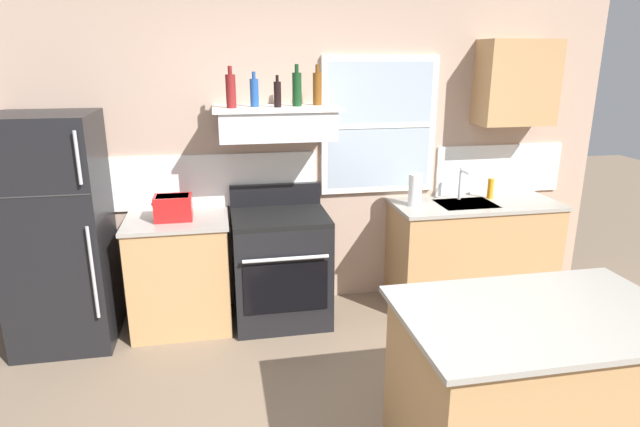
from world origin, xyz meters
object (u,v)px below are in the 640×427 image
bottle_balsamic_dark (277,94)px  stove_range (281,266)px  refrigerator (57,233)px  toaster (173,207)px  bottle_red_label_wine (231,90)px  kitchen_island (532,391)px  dish_soap_bottle (490,188)px  bottle_amber_wine (317,88)px  bottle_blue_liqueur (254,92)px  bottle_dark_green_wine (297,89)px  paper_towel_roll (415,190)px

bottle_balsamic_dark → stove_range: bearing=-103.3°
refrigerator → toaster: bearing=2.4°
bottle_red_label_wine → bottle_balsamic_dark: bearing=-0.8°
bottle_red_label_wine → kitchen_island: size_ratio=0.22×
dish_soap_bottle → stove_range: bearing=-175.8°
bottle_red_label_wine → bottle_balsamic_dark: 0.35m
bottle_amber_wine → kitchen_island: bearing=-70.3°
bottle_red_label_wine → bottle_amber_wine: 0.68m
dish_soap_bottle → bottle_blue_liqueur: bearing=-179.2°
bottle_balsamic_dark → bottle_amber_wine: 0.35m
bottle_balsamic_dark → bottle_amber_wine: bottle_amber_wine is taller
bottle_amber_wine → kitchen_island: (0.74, -2.07, -1.42)m
bottle_blue_liqueur → bottle_dark_green_wine: bearing=-1.9°
bottle_amber_wine → dish_soap_bottle: bottle_amber_wine is taller
kitchen_island → stove_range: bearing=119.4°
bottle_amber_wine → stove_range: bearing=-155.0°
refrigerator → bottle_blue_liqueur: (1.49, 0.13, 0.99)m
bottle_blue_liqueur → bottle_balsamic_dark: bearing=-23.4°
stove_range → kitchen_island: (1.08, -1.91, -0.01)m
bottle_balsamic_dark → bottle_dark_green_wine: bottle_dark_green_wine is taller
dish_soap_bottle → bottle_dark_green_wine: bearing=-178.7°
refrigerator → bottle_amber_wine: (1.99, 0.18, 1.01)m
bottle_blue_liqueur → kitchen_island: bearing=-58.6°
refrigerator → bottle_blue_liqueur: 1.79m
refrigerator → bottle_blue_liqueur: bearing=5.1°
paper_towel_roll → toaster: bearing=-179.3°
bottle_balsamic_dark → paper_towel_roll: bearing=-0.0°
bottle_red_label_wine → refrigerator: bearing=-177.1°
stove_range → bottle_dark_green_wine: size_ratio=3.47×
bottle_amber_wine → bottle_dark_green_wine: bearing=-161.5°
refrigerator → stove_range: 1.70m
bottle_dark_green_wine → toaster: bearing=-174.9°
bottle_blue_liqueur → dish_soap_bottle: 2.21m
bottle_dark_green_wine → bottle_amber_wine: 0.18m
dish_soap_bottle → kitchen_island: (-0.80, -2.05, -0.54)m
stove_range → bottle_dark_green_wine: bearing=31.0°
stove_range → bottle_amber_wine: bottle_amber_wine is taller
refrigerator → paper_towel_roll: 2.80m
bottle_amber_wine → paper_towel_roll: bearing=-8.4°
bottle_balsamic_dark → paper_towel_roll: 1.39m
stove_range → dish_soap_bottle: (1.88, 0.14, 0.54)m
bottle_dark_green_wine → bottle_blue_liqueur: bearing=178.1°
bottle_balsamic_dark → dish_soap_bottle: size_ratio=1.32×
bottle_balsamic_dark → toaster: bearing=-178.2°
refrigerator → bottle_dark_green_wine: bottle_dark_green_wine is taller
bottle_blue_liqueur → bottle_amber_wine: 0.50m
bottle_blue_liqueur → kitchen_island: bottle_blue_liqueur is taller
bottle_balsamic_dark → bottle_dark_green_wine: size_ratio=0.75×
bottle_blue_liqueur → dish_soap_bottle: (2.04, 0.03, -0.85)m
bottle_dark_green_wine → stove_range: bearing=-149.0°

